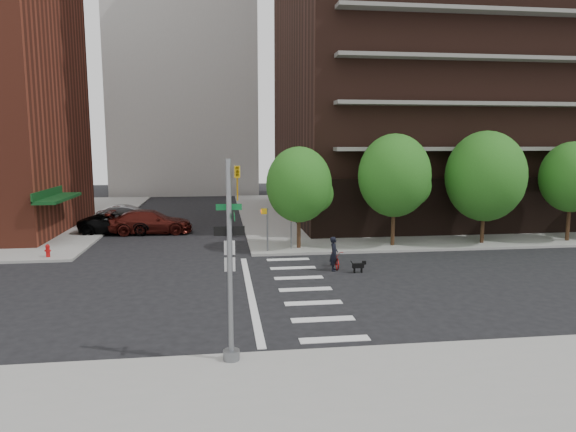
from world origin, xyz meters
The scene contains 16 objects.
ground centered at (0.00, 0.00, 0.00)m, with size 120.00×120.00×0.00m, color black.
sidewalk_ne centered at (20.50, 23.50, 0.07)m, with size 39.00×33.00×0.15m, color gray.
crosswalk centered at (2.21, 0.00, 0.01)m, with size 3.85×13.00×0.01m.
tree_a centered at (4.00, 8.50, 4.04)m, with size 4.00×4.00×5.90m.
tree_b centered at (10.00, 8.50, 4.54)m, with size 4.50×4.50×6.65m.
tree_c centered at (16.00, 8.50, 4.45)m, with size 5.00×5.00×6.80m.
tree_d centered at (22.00, 8.50, 4.34)m, with size 4.00×4.00×6.20m.
traffic_signal centered at (-0.47, -7.49, 2.70)m, with size 0.90×0.75×6.00m.
pedestrian_signal centered at (2.32, 7.92, 1.85)m, with size 2.18×0.67×2.60m.
fire_hydrant centered at (-10.50, 7.80, 0.55)m, with size 0.24×0.24×0.73m.
parked_car_black centered at (-7.96, 15.79, 0.79)m, with size 5.70×2.63×1.58m, color black.
parked_car_maroon centered at (-5.81, 15.55, 0.87)m, with size 5.97×2.43×1.73m, color #46130E.
parked_car_silver centered at (-8.20, 20.17, 0.78)m, with size 4.72×1.65×1.56m, color #999B9F.
scooter centered at (5.23, 3.83, 0.48)m, with size 0.63×1.81×0.95m, color maroon.
dog_walker centered at (5.03, 3.20, 0.89)m, with size 0.43×0.65×1.78m, color black.
dog centered at (6.20, 2.61, 0.38)m, with size 0.71×0.23×0.60m.
Camera 1 is at (-0.73, -22.19, 6.63)m, focal length 32.00 mm.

